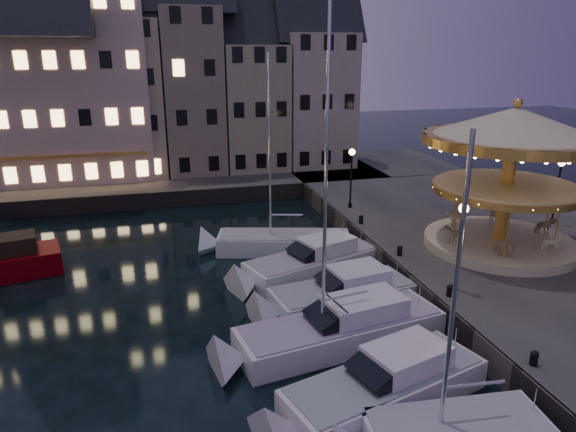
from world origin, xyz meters
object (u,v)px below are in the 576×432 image
object	(u,v)px
carousel	(511,152)
motorboat_c	(333,331)
bollard_a	(534,357)
streetlamp_d	(558,182)
bollard_c	(400,250)
motorboat_b	(377,390)
motorboat_d	(335,297)
streetlamp_c	(351,170)
motorboat_e	(307,264)
motorboat_f	(274,243)
streetlamp_b	(461,235)
bollard_d	(361,219)
bollard_b	(450,290)

from	to	relation	value
carousel	motorboat_c	bearing A→B (deg)	-155.65
bollard_a	motorboat_c	xyz separation A→B (m)	(-5.74, 4.91, -0.92)
streetlamp_d	carousel	xyz separation A→B (m)	(-5.93, -2.79, 2.71)
bollard_c	carousel	world-z (taller)	carousel
motorboat_b	motorboat_d	xyz separation A→B (m)	(0.95, 7.05, -0.00)
streetlamp_c	motorboat_d	bearing A→B (deg)	-114.16
bollard_c	motorboat_e	bearing A→B (deg)	162.49
bollard_c	motorboat_f	xyz separation A→B (m)	(-5.73, 5.39, -1.07)
bollard_c	motorboat_e	world-z (taller)	motorboat_e
motorboat_d	motorboat_f	xyz separation A→B (m)	(-1.14, 7.96, -0.11)
motorboat_c	motorboat_f	xyz separation A→B (m)	(0.01, 10.98, -0.15)
streetlamp_b	streetlamp_c	size ratio (longest dim) A/B	1.00
motorboat_d	streetlamp_b	bearing A→B (deg)	-20.37
streetlamp_d	bollard_d	world-z (taller)	streetlamp_d
bollard_d	carousel	size ratio (longest dim) A/B	0.06
streetlamp_b	streetlamp_c	distance (m)	13.50
bollard_a	motorboat_c	world-z (taller)	motorboat_c
bollard_a	motorboat_d	distance (m)	9.21
bollard_b	motorboat_c	bearing A→B (deg)	-174.16
bollard_a	motorboat_e	bearing A→B (deg)	111.66
bollard_d	motorboat_f	world-z (taller)	motorboat_f
streetlamp_c	bollard_c	distance (m)	9.34
streetlamp_c	bollard_a	xyz separation A→B (m)	(-0.60, -19.50, -2.41)
bollard_d	motorboat_e	xyz separation A→B (m)	(-4.77, -4.00, -0.96)
streetlamp_b	bollard_d	world-z (taller)	streetlamp_b
bollard_d	motorboat_c	xyz separation A→B (m)	(-5.74, -11.09, -0.92)
bollard_c	motorboat_b	size ratio (longest dim) A/B	0.07
bollard_a	motorboat_c	bearing A→B (deg)	139.45
motorboat_b	bollard_c	bearing A→B (deg)	60.04
bollard_a	motorboat_f	size ratio (longest dim) A/B	0.05
bollard_d	motorboat_e	bearing A→B (deg)	-140.04
bollard_a	motorboat_d	size ratio (longest dim) A/B	0.07
streetlamp_b	bollard_b	xyz separation A→B (m)	(-0.60, -0.50, -2.41)
motorboat_b	bollard_a	bearing A→B (deg)	-9.03
streetlamp_d	motorboat_b	world-z (taller)	streetlamp_d
motorboat_e	motorboat_f	xyz separation A→B (m)	(-0.97, 3.89, -0.12)
streetlamp_b	carousel	size ratio (longest dim) A/B	0.44
streetlamp_d	motorboat_c	distance (m)	19.69
streetlamp_b	motorboat_d	xyz separation A→B (m)	(-5.19, 1.93, -3.38)
motorboat_d	motorboat_e	xyz separation A→B (m)	(-0.18, 4.08, 0.00)
streetlamp_c	motorboat_f	bearing A→B (deg)	-150.33
motorboat_f	motorboat_d	bearing A→B (deg)	-81.84
motorboat_c	motorboat_e	world-z (taller)	motorboat_c
streetlamp_d	motorboat_f	xyz separation A→B (m)	(-17.63, 2.89, -3.49)
streetlamp_d	bollard_c	size ratio (longest dim) A/B	7.32
motorboat_d	motorboat_f	distance (m)	8.05
motorboat_b	bollard_d	bearing A→B (deg)	69.86
motorboat_b	motorboat_f	size ratio (longest dim) A/B	0.71
bollard_c	motorboat_e	xyz separation A→B (m)	(-4.77, 1.50, -0.96)
bollard_c	bollard_d	xyz separation A→B (m)	(0.00, 5.50, 0.00)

